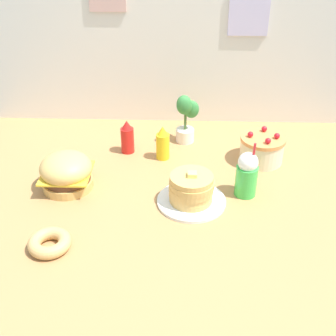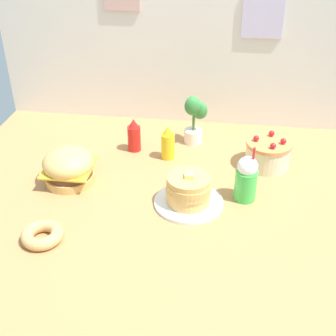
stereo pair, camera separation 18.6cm
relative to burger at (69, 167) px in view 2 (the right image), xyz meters
name	(u,v)px [view 2 (the right image)]	position (x,y,z in m)	size (l,w,h in m)	color
ground_plane	(168,203)	(0.52, -0.11, -0.10)	(2.30, 1.80, 0.02)	#B27F4C
back_wall	(189,40)	(0.52, 0.79, 0.43)	(2.30, 0.04, 1.03)	silver
burger	(69,167)	(0.00, 0.00, 0.00)	(0.26, 0.26, 0.19)	#DBA859
pancake_stack	(188,192)	(0.61, -0.11, -0.02)	(0.33, 0.33, 0.17)	white
layer_cake	(268,154)	(1.00, 0.29, -0.01)	(0.24, 0.24, 0.18)	beige
ketchup_bottle	(134,136)	(0.26, 0.36, 0.00)	(0.07, 0.07, 0.19)	red
mustard_bottle	(168,143)	(0.46, 0.30, 0.00)	(0.07, 0.07, 0.19)	yellow
cream_soda_cup	(246,179)	(0.88, -0.03, 0.03)	(0.11, 0.11, 0.29)	green
donut_pink_glaze	(42,235)	(0.02, -0.45, -0.06)	(0.18, 0.18, 0.05)	tan
potted_plant	(194,118)	(0.59, 0.50, 0.07)	(0.13, 0.12, 0.30)	white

